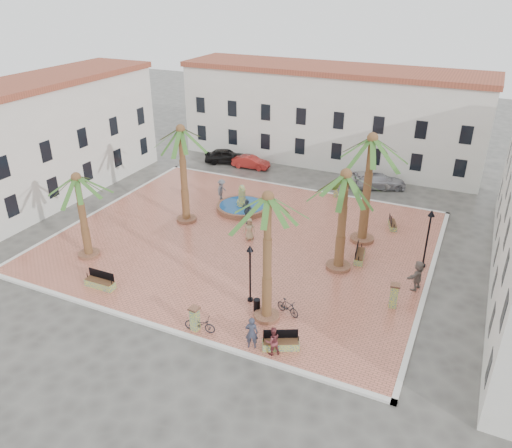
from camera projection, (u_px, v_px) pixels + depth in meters
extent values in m
plane|color=#56544F|center=(244.00, 241.00, 36.38)|extent=(120.00, 120.00, 0.00)
cube|color=#CC6F57|center=(244.00, 240.00, 36.34)|extent=(26.00, 22.00, 0.15)
cube|color=silver|center=(297.00, 188.00, 45.27)|extent=(26.30, 0.30, 0.16)
cube|color=silver|center=(155.00, 326.00, 27.41)|extent=(26.30, 0.30, 0.16)
cube|color=silver|center=(428.00, 281.00, 31.42)|extent=(0.30, 22.30, 0.16)
cube|color=silver|center=(103.00, 209.00, 41.26)|extent=(0.30, 22.30, 0.16)
cube|color=silver|center=(330.00, 117.00, 50.61)|extent=(30.00, 7.00, 9.00)
cube|color=#9D4832|center=(333.00, 69.00, 48.50)|extent=(30.40, 7.40, 0.50)
cube|color=black|center=(202.00, 133.00, 53.77)|extent=(1.00, 0.12, 1.60)
cube|color=black|center=(233.00, 137.00, 52.35)|extent=(1.00, 0.12, 1.60)
cube|color=black|center=(266.00, 141.00, 50.94)|extent=(1.00, 0.12, 1.60)
cube|color=black|center=(300.00, 146.00, 49.52)|extent=(1.00, 0.12, 1.60)
cube|color=black|center=(336.00, 151.00, 48.10)|extent=(1.00, 0.12, 1.60)
cube|color=black|center=(375.00, 156.00, 46.68)|extent=(1.00, 0.12, 1.60)
cube|color=black|center=(416.00, 162.00, 45.26)|extent=(1.00, 0.12, 1.60)
cube|color=black|center=(460.00, 168.00, 43.84)|extent=(1.00, 0.12, 1.60)
cube|color=black|center=(201.00, 105.00, 52.44)|extent=(1.00, 0.12, 1.60)
cube|color=black|center=(232.00, 109.00, 51.02)|extent=(1.00, 0.12, 1.60)
cube|color=black|center=(266.00, 112.00, 49.60)|extent=(1.00, 0.12, 1.60)
cube|color=black|center=(301.00, 116.00, 48.18)|extent=(1.00, 0.12, 1.60)
cube|color=black|center=(339.00, 121.00, 46.76)|extent=(1.00, 0.12, 1.60)
cube|color=black|center=(379.00, 125.00, 45.35)|extent=(1.00, 0.12, 1.60)
cube|color=black|center=(421.00, 130.00, 43.93)|extent=(1.00, 0.12, 1.60)
cube|color=black|center=(466.00, 135.00, 42.51)|extent=(1.00, 0.12, 1.60)
cube|color=black|center=(490.00, 368.00, 21.44)|extent=(0.12, 1.00, 1.60)
cube|color=black|center=(493.00, 320.00, 24.45)|extent=(0.12, 1.00, 1.60)
cube|color=black|center=(495.00, 282.00, 27.47)|extent=(0.12, 1.00, 1.60)
cube|color=black|center=(497.00, 252.00, 30.48)|extent=(0.12, 1.00, 1.60)
cube|color=black|center=(499.00, 227.00, 33.50)|extent=(0.12, 1.00, 1.60)
cube|color=black|center=(500.00, 207.00, 36.51)|extent=(0.12, 1.00, 1.60)
cube|color=black|center=(501.00, 189.00, 39.53)|extent=(0.12, 1.00, 1.60)
cube|color=black|center=(505.00, 311.00, 20.10)|extent=(0.12, 1.00, 1.60)
cube|color=black|center=(507.00, 268.00, 23.12)|extent=(0.12, 1.00, 1.60)
cube|color=black|center=(508.00, 234.00, 26.13)|extent=(0.12, 1.00, 1.60)
cube|color=black|center=(508.00, 207.00, 29.15)|extent=(0.12, 1.00, 1.60)
cube|color=black|center=(509.00, 186.00, 32.16)|extent=(0.12, 1.00, 1.60)
cube|color=black|center=(510.00, 168.00, 35.18)|extent=(0.12, 1.00, 1.60)
cube|color=black|center=(510.00, 153.00, 38.19)|extent=(0.12, 1.00, 1.60)
cube|color=silver|center=(38.00, 145.00, 41.45)|extent=(6.00, 24.00, 9.50)
cube|color=#9D4832|center=(26.00, 84.00, 39.23)|extent=(6.40, 24.40, 0.50)
cube|color=black|center=(12.00, 206.00, 36.59)|extent=(0.12, 1.00, 1.60)
cube|color=black|center=(53.00, 187.00, 39.84)|extent=(0.12, 1.00, 1.60)
cube|color=black|center=(88.00, 172.00, 43.08)|extent=(0.12, 1.00, 1.60)
cube|color=black|center=(117.00, 158.00, 46.33)|extent=(0.12, 1.00, 1.60)
cube|color=black|center=(144.00, 146.00, 49.58)|extent=(0.12, 1.00, 1.60)
cube|color=black|center=(2.00, 167.00, 35.25)|extent=(0.12, 1.00, 1.60)
cube|color=black|center=(46.00, 151.00, 38.50)|extent=(0.12, 1.00, 1.60)
cube|color=black|center=(82.00, 138.00, 41.75)|extent=(0.12, 1.00, 1.60)
cube|color=black|center=(113.00, 126.00, 44.99)|extent=(0.12, 1.00, 1.60)
cube|color=black|center=(140.00, 116.00, 48.24)|extent=(0.12, 1.00, 1.60)
cylinder|color=#8E583F|center=(242.00, 207.00, 40.87)|extent=(4.22, 4.22, 0.40)
cylinder|color=#194C8C|center=(242.00, 205.00, 40.79)|extent=(3.72, 3.72, 0.06)
cylinder|color=#8B9956|center=(242.00, 205.00, 40.78)|extent=(0.90, 0.90, 0.80)
cylinder|color=#8B9956|center=(242.00, 196.00, 40.42)|extent=(0.60, 0.60, 1.21)
sphere|color=#8B9956|center=(242.00, 187.00, 40.09)|extent=(0.44, 0.44, 0.44)
cylinder|color=#8E583F|center=(187.00, 219.00, 39.06)|extent=(1.56, 1.56, 0.23)
cylinder|color=brown|center=(184.00, 175.00, 37.43)|extent=(0.51, 0.51, 7.11)
sphere|color=brown|center=(180.00, 129.00, 35.85)|extent=(0.68, 0.68, 0.68)
cylinder|color=#8E583F|center=(89.00, 254.00, 34.17)|extent=(1.47, 1.47, 0.22)
cylinder|color=brown|center=(83.00, 216.00, 32.89)|extent=(0.48, 0.48, 5.51)
sphere|color=brown|center=(76.00, 177.00, 31.67)|extent=(0.64, 0.64, 0.64)
cylinder|color=#8E583F|center=(267.00, 316.00, 27.94)|extent=(1.45, 1.45, 0.22)
cylinder|color=brown|center=(267.00, 259.00, 26.30)|extent=(0.47, 0.47, 7.15)
sphere|color=brown|center=(268.00, 197.00, 24.70)|extent=(0.63, 0.63, 0.63)
cylinder|color=#8E583F|center=(338.00, 266.00, 32.69)|extent=(1.63, 1.63, 0.24)
cylinder|color=brown|center=(342.00, 221.00, 31.23)|extent=(0.53, 0.53, 6.32)
sphere|color=brown|center=(346.00, 174.00, 29.83)|extent=(0.71, 0.71, 0.71)
cylinder|color=#8E583F|center=(362.00, 239.00, 36.13)|extent=(1.71, 1.71, 0.26)
cylinder|color=brown|center=(367.00, 190.00, 34.43)|extent=(0.56, 0.56, 7.39)
sphere|color=brown|center=(373.00, 138.00, 32.78)|extent=(0.75, 0.75, 0.75)
cube|color=#8B9956|center=(100.00, 284.00, 30.62)|extent=(1.99, 0.63, 0.44)
cube|color=#56351E|center=(100.00, 281.00, 30.50)|extent=(1.88, 0.58, 0.07)
cube|color=black|center=(101.00, 275.00, 30.57)|extent=(1.87, 0.08, 0.55)
cylinder|color=black|center=(87.00, 275.00, 30.79)|extent=(0.05, 0.05, 0.33)
cylinder|color=black|center=(112.00, 282.00, 30.10)|extent=(0.05, 0.05, 0.33)
cube|color=#8B9956|center=(281.00, 345.00, 25.57)|extent=(1.96, 1.38, 0.42)
cube|color=#56351E|center=(281.00, 341.00, 25.46)|extent=(1.84, 1.28, 0.06)
cube|color=black|center=(281.00, 334.00, 25.54)|extent=(1.63, 0.86, 0.53)
cylinder|color=black|center=(263.00, 340.00, 25.38)|extent=(0.05, 0.05, 0.32)
cylinder|color=black|center=(298.00, 339.00, 25.43)|extent=(0.05, 0.05, 0.32)
cube|color=#8B9956|center=(360.00, 257.00, 33.62)|extent=(0.85, 1.97, 0.42)
cube|color=#56351E|center=(360.00, 254.00, 33.51)|extent=(0.78, 1.86, 0.06)
cube|color=black|center=(357.00, 249.00, 33.45)|extent=(0.31, 1.79, 0.53)
cylinder|color=black|center=(359.00, 258.00, 32.68)|extent=(0.05, 0.05, 0.32)
cylinder|color=black|center=(362.00, 246.00, 34.23)|extent=(0.05, 0.05, 0.32)
cube|color=#8B9956|center=(392.00, 225.00, 37.95)|extent=(0.95, 1.67, 0.35)
cube|color=#56351E|center=(393.00, 223.00, 37.86)|extent=(0.88, 1.57, 0.05)
cube|color=black|center=(391.00, 220.00, 37.78)|extent=(0.50, 1.45, 0.44)
cylinder|color=black|center=(394.00, 226.00, 37.14)|extent=(0.05, 0.05, 0.27)
cylinder|color=black|center=(392.00, 217.00, 38.48)|extent=(0.05, 0.05, 0.27)
cylinder|color=black|center=(250.00, 299.00, 29.41)|extent=(0.33, 0.33, 0.15)
cylinder|color=black|center=(250.00, 275.00, 28.66)|extent=(0.11, 0.11, 3.32)
cone|color=black|center=(250.00, 248.00, 27.86)|extent=(0.41, 0.41, 0.37)
sphere|color=beige|center=(250.00, 250.00, 27.92)|extent=(0.22, 0.22, 0.22)
cylinder|color=black|center=(423.00, 265.00, 32.87)|extent=(0.36, 0.36, 0.16)
cylinder|color=black|center=(427.00, 241.00, 32.05)|extent=(0.12, 0.12, 3.64)
cone|color=black|center=(432.00, 213.00, 31.17)|extent=(0.45, 0.45, 0.40)
sphere|color=beige|center=(431.00, 215.00, 31.24)|extent=(0.24, 0.24, 0.24)
cube|color=#8B9956|center=(195.00, 320.00, 26.73)|extent=(0.45, 0.45, 1.33)
cube|color=#8E583F|center=(194.00, 309.00, 26.41)|extent=(0.57, 0.57, 0.10)
cube|color=#8B9956|center=(336.00, 190.00, 43.04)|extent=(0.43, 0.43, 1.23)
cube|color=#8E583F|center=(337.00, 183.00, 42.75)|extent=(0.54, 0.54, 0.09)
cube|color=#8B9956|center=(394.00, 296.00, 28.58)|extent=(0.50, 0.50, 1.43)
cube|color=#8E583F|center=(395.00, 285.00, 28.24)|extent=(0.63, 0.63, 0.11)
cylinder|color=black|center=(257.00, 305.00, 28.37)|extent=(0.40, 0.40, 0.77)
imported|color=#2E3142|center=(252.00, 333.00, 25.34)|extent=(0.78, 0.64, 1.84)
imported|color=black|center=(200.00, 324.00, 26.71)|extent=(1.81, 0.87, 0.91)
imported|color=maroon|center=(273.00, 341.00, 24.96)|extent=(0.98, 0.96, 1.59)
imported|color=black|center=(288.00, 307.00, 28.06)|extent=(1.61, 0.94, 0.94)
imported|color=tan|center=(250.00, 229.00, 35.91)|extent=(0.95, 0.77, 1.68)
imported|color=#344558|center=(247.00, 211.00, 38.40)|extent=(1.23, 0.74, 1.96)
imported|color=#57575C|center=(222.00, 190.00, 42.36)|extent=(0.70, 1.20, 1.84)
imported|color=#75655C|center=(418.00, 275.00, 30.12)|extent=(1.12, 1.88, 1.93)
imported|color=black|center=(226.00, 156.00, 51.35)|extent=(4.70, 3.38, 1.49)
imported|color=maroon|center=(251.00, 162.00, 50.00)|extent=(3.84, 1.52, 1.24)
imported|color=#A9A8B1|center=(380.00, 181.00, 45.17)|extent=(5.02, 3.62, 1.35)
imported|color=beige|center=(369.00, 180.00, 45.61)|extent=(4.96, 3.08, 1.28)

